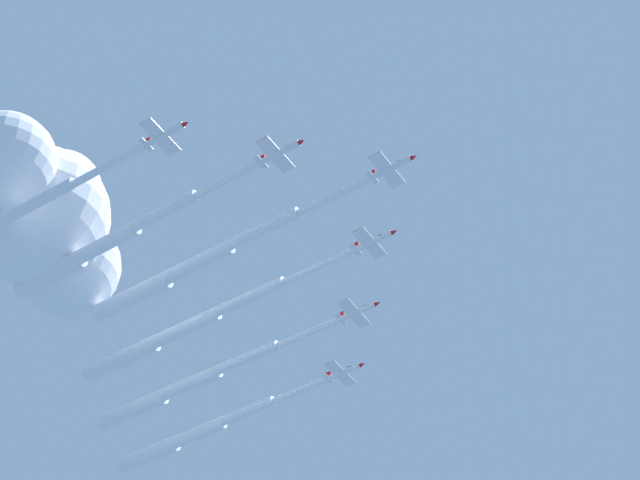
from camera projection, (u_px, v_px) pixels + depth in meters
jet_lead at (191, 267)px, 244.56m from camera, size 40.41×67.23×3.87m
jet_port_inner at (178, 332)px, 260.57m from camera, size 41.63×69.98×3.82m
jet_starboard_inner at (103, 246)px, 238.76m from camera, size 37.31×61.31×3.84m
jet_port_mid at (185, 386)px, 273.26m from camera, size 38.81×65.93×3.88m
jet_port_outer at (194, 435)px, 286.77m from camera, size 36.72×60.63×3.81m
cloud_puff at (34, 217)px, 252.26m from camera, size 49.25×36.14×28.91m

